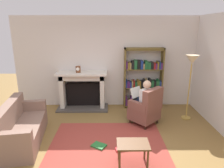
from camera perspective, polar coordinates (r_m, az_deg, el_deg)
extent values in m
plane|color=olive|center=(4.18, -1.27, -18.67)|extent=(14.00, 14.00, 0.00)
cube|color=silver|center=(6.08, -1.08, 6.19)|extent=(5.60, 0.10, 2.70)
cube|color=silver|center=(5.46, 27.88, 3.25)|extent=(0.10, 5.20, 2.70)
cube|color=#9A3A30|center=(4.43, -1.23, -16.41)|extent=(2.40, 1.80, 0.01)
cube|color=#4C4742|center=(6.15, -8.27, -6.74)|extent=(1.50, 0.64, 0.05)
cube|color=black|center=(6.22, -8.15, -2.78)|extent=(0.98, 0.20, 0.70)
cube|color=silver|center=(6.18, -13.78, -1.97)|extent=(0.12, 0.44, 1.06)
cube|color=silver|center=(6.02, -2.75, -1.99)|extent=(0.12, 0.44, 1.06)
cube|color=silver|center=(5.95, -8.51, 2.12)|extent=(1.30, 0.44, 0.16)
cube|color=silver|center=(5.86, -8.63, 3.02)|extent=(1.46, 0.56, 0.06)
cylinder|color=brown|center=(5.83, -9.63, 4.14)|extent=(0.14, 0.14, 0.19)
cylinder|color=white|center=(5.77, -9.74, 4.23)|extent=(0.10, 0.01, 0.10)
cube|color=brown|center=(5.98, 3.64, 1.64)|extent=(0.04, 0.32, 1.81)
cube|color=brown|center=(6.16, 13.92, 1.62)|extent=(0.04, 0.32, 1.81)
cube|color=brown|center=(5.90, 9.22, 9.99)|extent=(1.14, 0.32, 0.04)
cube|color=brown|center=(6.30, 8.53, -5.82)|extent=(1.10, 0.32, 0.02)
cube|color=#4C1E59|center=(6.19, 4.06, -4.72)|extent=(0.05, 0.26, 0.26)
cube|color=brown|center=(6.21, 4.79, -5.12)|extent=(0.09, 0.26, 0.16)
cube|color=#4C1E59|center=(6.20, 5.47, -4.71)|extent=(0.05, 0.26, 0.26)
cube|color=black|center=(6.22, 6.12, -5.09)|extent=(0.08, 0.26, 0.16)
cube|color=black|center=(6.23, 6.87, -4.85)|extent=(0.07, 0.26, 0.22)
cube|color=navy|center=(6.24, 7.45, -4.88)|extent=(0.05, 0.26, 0.21)
cube|color=#1E592D|center=(6.24, 8.07, -4.73)|extent=(0.07, 0.26, 0.24)
cube|color=maroon|center=(6.26, 8.88, -4.81)|extent=(0.09, 0.26, 0.22)
cube|color=navy|center=(6.27, 9.71, -4.79)|extent=(0.08, 0.26, 0.22)
cube|color=black|center=(6.28, 10.42, -4.73)|extent=(0.06, 0.26, 0.23)
cube|color=black|center=(6.30, 11.15, -4.65)|extent=(0.08, 0.26, 0.25)
cube|color=#1E592D|center=(6.33, 11.70, -4.98)|extent=(0.04, 0.26, 0.17)
cube|color=maroon|center=(6.34, 12.38, -4.86)|extent=(0.09, 0.26, 0.19)
cube|color=black|center=(6.36, 13.17, -4.78)|extent=(0.08, 0.26, 0.21)
cube|color=brown|center=(6.12, 8.74, -0.92)|extent=(1.10, 0.32, 0.02)
cube|color=navy|center=(6.02, 4.09, 0.17)|extent=(0.04, 0.26, 0.22)
cube|color=#4C1E59|center=(6.03, 4.67, -0.05)|extent=(0.08, 0.26, 0.18)
cube|color=navy|center=(6.04, 5.29, -0.12)|extent=(0.05, 0.26, 0.16)
cube|color=#997F4C|center=(6.04, 5.75, 0.08)|extent=(0.04, 0.26, 0.20)
cube|color=maroon|center=(6.04, 6.23, 0.10)|extent=(0.04, 0.26, 0.21)
cube|color=#1E592D|center=(6.05, 6.80, -0.08)|extent=(0.06, 0.26, 0.17)
cube|color=brown|center=(6.06, 7.39, 0.16)|extent=(0.05, 0.26, 0.22)
cube|color=brown|center=(6.07, 7.89, 0.06)|extent=(0.04, 0.26, 0.20)
cube|color=black|center=(6.08, 8.50, 0.03)|extent=(0.06, 0.26, 0.19)
cube|color=black|center=(6.08, 9.12, 0.26)|extent=(0.06, 0.26, 0.24)
cube|color=#997F4C|center=(6.09, 9.64, 0.30)|extent=(0.05, 0.26, 0.25)
cube|color=black|center=(6.11, 10.10, -0.07)|extent=(0.04, 0.26, 0.17)
cube|color=black|center=(6.11, 10.65, 0.33)|extent=(0.06, 0.26, 0.26)
cube|color=#1E592D|center=(6.13, 11.29, 0.10)|extent=(0.07, 0.26, 0.21)
cube|color=black|center=(6.15, 11.98, 0.11)|extent=(0.05, 0.26, 0.21)
cube|color=#1E592D|center=(6.16, 12.53, 0.08)|extent=(0.05, 0.26, 0.20)
cube|color=#1E592D|center=(6.17, 12.98, 0.24)|extent=(0.04, 0.26, 0.24)
cube|color=navy|center=(6.18, 13.44, 0.07)|extent=(0.06, 0.26, 0.20)
cube|color=brown|center=(5.99, 8.97, 4.25)|extent=(1.10, 0.32, 0.02)
cube|color=#4C1E59|center=(5.89, 4.19, 5.42)|extent=(0.04, 0.26, 0.22)
cube|color=brown|center=(5.90, 4.75, 5.30)|extent=(0.06, 0.26, 0.20)
cube|color=#997F4C|center=(5.90, 5.25, 5.26)|extent=(0.04, 0.26, 0.19)
cube|color=black|center=(5.91, 5.88, 5.49)|extent=(0.07, 0.26, 0.24)
cube|color=#1E592D|center=(5.91, 6.67, 5.59)|extent=(0.08, 0.26, 0.26)
cube|color=black|center=(5.93, 7.56, 5.55)|extent=(0.08, 0.26, 0.25)
cube|color=navy|center=(5.94, 8.36, 5.51)|extent=(0.07, 0.26, 0.25)
cube|color=#997F4C|center=(5.96, 8.94, 5.10)|extent=(0.04, 0.26, 0.16)
cube|color=#1E592D|center=(5.96, 9.62, 5.46)|extent=(0.08, 0.26, 0.24)
cube|color=#1E592D|center=(5.98, 10.46, 5.24)|extent=(0.08, 0.26, 0.19)
cube|color=black|center=(6.00, 11.27, 5.25)|extent=(0.07, 0.26, 0.20)
cube|color=maroon|center=(6.01, 11.86, 5.18)|extent=(0.05, 0.26, 0.19)
cube|color=#4C1E59|center=(6.03, 12.33, 5.06)|extent=(0.05, 0.26, 0.16)
cube|color=brown|center=(6.03, 12.84, 5.31)|extent=(0.05, 0.26, 0.22)
cube|color=navy|center=(6.05, 13.34, 5.28)|extent=(0.04, 0.26, 0.21)
cube|color=#4C1E59|center=(6.07, 13.96, 5.11)|extent=(0.09, 0.26, 0.18)
cube|color=brown|center=(5.90, 9.20, 9.61)|extent=(1.10, 0.32, 0.02)
cylinder|color=#331E14|center=(5.58, 8.62, -8.76)|extent=(0.05, 0.05, 0.12)
cylinder|color=#331E14|center=(5.22, 5.16, -10.47)|extent=(0.05, 0.05, 0.12)
cylinder|color=#331E14|center=(5.34, 12.79, -10.18)|extent=(0.05, 0.05, 0.12)
cylinder|color=#331E14|center=(4.96, 9.47, -12.13)|extent=(0.05, 0.05, 0.12)
cube|color=brown|center=(5.18, 9.12, -8.26)|extent=(0.88, 0.88, 0.30)
cube|color=brown|center=(4.90, 11.59, -4.47)|extent=(0.57, 0.56, 0.55)
cube|color=brown|center=(5.29, 11.00, -4.80)|extent=(0.46, 0.47, 0.22)
cube|color=brown|center=(4.88, 7.34, -6.42)|extent=(0.46, 0.47, 0.22)
cube|color=white|center=(5.00, 9.78, -4.23)|extent=(0.37, 0.37, 0.50)
sphere|color=#D8AD8C|center=(4.89, 9.98, -0.15)|extent=(0.20, 0.20, 0.20)
cube|color=#191E3F|center=(5.25, 8.42, -5.55)|extent=(0.36, 0.37, 0.12)
cube|color=#191E3F|center=(5.13, 7.33, -6.02)|extent=(0.36, 0.37, 0.12)
cylinder|color=#191E3F|center=(5.45, 6.71, -7.60)|extent=(0.10, 0.10, 0.42)
cylinder|color=#191E3F|center=(5.34, 5.62, -8.09)|extent=(0.10, 0.10, 0.42)
cube|color=white|center=(5.16, 6.87, -2.32)|extent=(0.33, 0.33, 0.25)
cube|color=#88695A|center=(4.77, -23.69, -12.62)|extent=(0.95, 1.79, 0.40)
cube|color=#88695A|center=(4.67, -27.50, -7.94)|extent=(0.46, 1.71, 0.45)
cube|color=#88695A|center=(3.98, -26.88, -13.70)|extent=(0.72, 0.26, 0.24)
cube|color=#88695A|center=(5.32, -22.13, -5.69)|extent=(0.72, 0.26, 0.24)
cube|color=brown|center=(3.62, 6.02, -16.69)|extent=(0.56, 0.39, 0.03)
cylinder|color=brown|center=(3.60, 2.17, -21.05)|extent=(0.04, 0.04, 0.41)
cylinder|color=brown|center=(3.65, 10.17, -20.72)|extent=(0.04, 0.04, 0.41)
cylinder|color=brown|center=(3.85, 1.94, -18.31)|extent=(0.04, 0.04, 0.41)
cylinder|color=brown|center=(3.90, 9.31, -18.05)|extent=(0.04, 0.04, 0.41)
cube|color=#267233|center=(4.28, 4.40, -17.39)|extent=(0.31, 0.31, 0.03)
cube|color=#267233|center=(4.30, -3.77, -17.12)|extent=(0.35, 0.32, 0.03)
cube|color=red|center=(4.19, 2.33, -18.11)|extent=(0.21, 0.17, 0.03)
cylinder|color=#B7933F|center=(5.84, 20.31, -8.98)|extent=(0.24, 0.24, 0.03)
cylinder|color=#B7933F|center=(5.58, 21.04, -1.95)|extent=(0.03, 0.03, 1.47)
cone|color=beige|center=(5.40, 21.91, 6.53)|extent=(0.32, 0.32, 0.22)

